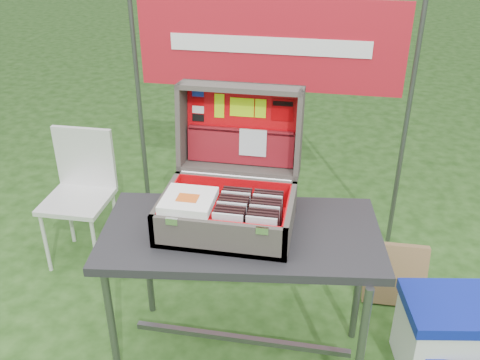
% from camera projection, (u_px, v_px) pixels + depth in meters
% --- Properties ---
extents(ground, '(80.00, 80.00, 0.00)m').
position_uv_depth(ground, '(235.00, 341.00, 2.83)').
color(ground, '#1A3C0F').
rests_on(ground, ground).
extents(table, '(1.31, 0.78, 0.77)m').
position_uv_depth(table, '(241.00, 298.00, 2.56)').
color(table, black).
rests_on(table, ground).
extents(table_top, '(1.31, 0.78, 0.04)m').
position_uv_depth(table_top, '(241.00, 234.00, 2.38)').
color(table_top, black).
rests_on(table_top, ground).
extents(table_leg_fl, '(0.04, 0.04, 0.73)m').
position_uv_depth(table_leg_fl, '(111.00, 322.00, 2.44)').
color(table_leg_fl, '#59595B').
rests_on(table_leg_fl, ground).
extents(table_leg_fr, '(0.04, 0.04, 0.73)m').
position_uv_depth(table_leg_fr, '(360.00, 356.00, 2.26)').
color(table_leg_fr, '#59595B').
rests_on(table_leg_fr, ground).
extents(table_leg_bl, '(0.04, 0.04, 0.73)m').
position_uv_depth(table_leg_bl, '(147.00, 257.00, 2.87)').
color(table_leg_bl, '#59595B').
rests_on(table_leg_bl, ground).
extents(table_leg_br, '(0.04, 0.04, 0.73)m').
position_uv_depth(table_leg_br, '(359.00, 282.00, 2.69)').
color(table_leg_br, '#59595B').
rests_on(table_leg_br, ground).
extents(table_brace, '(1.09, 0.03, 0.03)m').
position_uv_depth(table_brace, '(241.00, 339.00, 2.68)').
color(table_brace, '#59595B').
rests_on(table_brace, ground).
extents(suitcase, '(0.58, 0.57, 0.56)m').
position_uv_depth(suitcase, '(229.00, 167.00, 2.31)').
color(suitcase, '#5B534C').
rests_on(suitcase, table).
extents(suitcase_base_bottom, '(0.58, 0.41, 0.02)m').
position_uv_depth(suitcase_base_bottom, '(227.00, 226.00, 2.38)').
color(suitcase_base_bottom, '#5B534C').
rests_on(suitcase_base_bottom, table_top).
extents(suitcase_base_wall_front, '(0.58, 0.02, 0.15)m').
position_uv_depth(suitcase_base_wall_front, '(217.00, 238.00, 2.18)').
color(suitcase_base_wall_front, '#5B534C').
rests_on(suitcase_base_wall_front, table_top).
extents(suitcase_base_wall_back, '(0.58, 0.02, 0.15)m').
position_uv_depth(suitcase_base_wall_back, '(235.00, 192.00, 2.52)').
color(suitcase_base_wall_back, '#5B534C').
rests_on(suitcase_base_wall_back, table_top).
extents(suitcase_base_wall_left, '(0.02, 0.41, 0.15)m').
position_uv_depth(suitcase_base_wall_left, '(166.00, 207.00, 2.39)').
color(suitcase_base_wall_left, '#5B534C').
rests_on(suitcase_base_wall_left, table_top).
extents(suitcase_base_wall_right, '(0.02, 0.41, 0.15)m').
position_uv_depth(suitcase_base_wall_right, '(290.00, 220.00, 2.31)').
color(suitcase_base_wall_right, '#5B534C').
rests_on(suitcase_base_wall_right, table_top).
extents(suitcase_liner_floor, '(0.53, 0.37, 0.01)m').
position_uv_depth(suitcase_liner_floor, '(227.00, 223.00, 2.37)').
color(suitcase_liner_floor, red).
rests_on(suitcase_liner_floor, suitcase_base_bottom).
extents(suitcase_latch_left, '(0.05, 0.01, 0.03)m').
position_uv_depth(suitcase_latch_left, '(172.00, 221.00, 2.17)').
color(suitcase_latch_left, silver).
rests_on(suitcase_latch_left, suitcase_base_wall_front).
extents(suitcase_latch_right, '(0.05, 0.01, 0.03)m').
position_uv_depth(suitcase_latch_right, '(262.00, 231.00, 2.11)').
color(suitcase_latch_right, silver).
rests_on(suitcase_latch_right, suitcase_base_wall_front).
extents(suitcase_hinge, '(0.52, 0.02, 0.02)m').
position_uv_depth(suitcase_hinge, '(236.00, 176.00, 2.49)').
color(suitcase_hinge, silver).
rests_on(suitcase_hinge, suitcase_base_wall_back).
extents(suitcase_lid_back, '(0.58, 0.07, 0.41)m').
position_uv_depth(suitcase_lid_back, '(242.00, 126.00, 2.55)').
color(suitcase_lid_back, '#5B534C').
rests_on(suitcase_lid_back, suitcase_base_wall_back).
extents(suitcase_lid_rim_far, '(0.58, 0.16, 0.04)m').
position_uv_depth(suitcase_lid_rim_far, '(241.00, 88.00, 2.42)').
color(suitcase_lid_rim_far, '#5B534C').
rests_on(suitcase_lid_rim_far, suitcase_lid_back).
extents(suitcase_lid_rim_near, '(0.58, 0.16, 0.04)m').
position_uv_depth(suitcase_lid_rim_near, '(239.00, 169.00, 2.56)').
color(suitcase_lid_rim_near, '#5B534C').
rests_on(suitcase_lid_rim_near, suitcase_lid_back).
extents(suitcase_lid_rim_left, '(0.02, 0.20, 0.43)m').
position_uv_depth(suitcase_lid_rim_left, '(182.00, 125.00, 2.53)').
color(suitcase_lid_rim_left, '#5B534C').
rests_on(suitcase_lid_rim_left, suitcase_lid_back).
extents(suitcase_lid_rim_right, '(0.02, 0.20, 0.43)m').
position_uv_depth(suitcase_lid_rim_right, '(299.00, 134.00, 2.44)').
color(suitcase_lid_rim_right, '#5B534C').
rests_on(suitcase_lid_rim_right, suitcase_lid_back).
extents(suitcase_lid_liner, '(0.53, 0.05, 0.36)m').
position_uv_depth(suitcase_lid_liner, '(242.00, 126.00, 2.54)').
color(suitcase_lid_liner, red).
rests_on(suitcase_lid_liner, suitcase_lid_back).
extents(suitcase_liner_wall_front, '(0.53, 0.01, 0.13)m').
position_uv_depth(suitcase_liner_wall_front, '(218.00, 234.00, 2.19)').
color(suitcase_liner_wall_front, red).
rests_on(suitcase_liner_wall_front, suitcase_base_bottom).
extents(suitcase_liner_wall_back, '(0.53, 0.01, 0.13)m').
position_uv_depth(suitcase_liner_wall_back, '(235.00, 191.00, 2.50)').
color(suitcase_liner_wall_back, red).
rests_on(suitcase_liner_wall_back, suitcase_base_bottom).
extents(suitcase_liner_wall_left, '(0.01, 0.37, 0.13)m').
position_uv_depth(suitcase_liner_wall_left, '(169.00, 206.00, 2.39)').
color(suitcase_liner_wall_left, red).
rests_on(suitcase_liner_wall_left, suitcase_base_bottom).
extents(suitcase_liner_wall_right, '(0.01, 0.37, 0.13)m').
position_uv_depth(suitcase_liner_wall_right, '(287.00, 217.00, 2.30)').
color(suitcase_liner_wall_right, red).
rests_on(suitcase_liner_wall_right, suitcase_base_bottom).
extents(suitcase_lid_pocket, '(0.51, 0.05, 0.17)m').
position_uv_depth(suitcase_lid_pocket, '(241.00, 147.00, 2.55)').
color(suitcase_lid_pocket, maroon).
rests_on(suitcase_lid_pocket, suitcase_lid_liner).
extents(suitcase_pocket_edge, '(0.50, 0.02, 0.02)m').
position_uv_depth(suitcase_pocket_edge, '(241.00, 131.00, 2.52)').
color(suitcase_pocket_edge, maroon).
rests_on(suitcase_pocket_edge, suitcase_lid_pocket).
extents(suitcase_pocket_cd, '(0.13, 0.03, 0.13)m').
position_uv_depth(suitcase_pocket_cd, '(253.00, 143.00, 2.52)').
color(suitcase_pocket_cd, silver).
rests_on(suitcase_pocket_cd, suitcase_lid_pocket).
extents(lid_sticker_cc_a, '(0.06, 0.01, 0.04)m').
position_uv_depth(lid_sticker_cc_a, '(198.00, 93.00, 2.51)').
color(lid_sticker_cc_a, '#1933B2').
rests_on(lid_sticker_cc_a, suitcase_lid_liner).
extents(lid_sticker_cc_b, '(0.06, 0.01, 0.04)m').
position_uv_depth(lid_sticker_cc_b, '(198.00, 101.00, 2.52)').
color(lid_sticker_cc_b, '#AA0004').
rests_on(lid_sticker_cc_b, suitcase_lid_liner).
extents(lid_sticker_cc_c, '(0.06, 0.01, 0.04)m').
position_uv_depth(lid_sticker_cc_c, '(198.00, 110.00, 2.54)').
color(lid_sticker_cc_c, white).
rests_on(lid_sticker_cc_c, suitcase_lid_liner).
extents(lid_sticker_cc_d, '(0.06, 0.01, 0.04)m').
position_uv_depth(lid_sticker_cc_d, '(198.00, 118.00, 2.55)').
color(lid_sticker_cc_d, black).
rests_on(lid_sticker_cc_d, suitcase_lid_liner).
extents(lid_card_neon_tall, '(0.05, 0.02, 0.11)m').
position_uv_depth(lid_card_neon_tall, '(219.00, 106.00, 2.51)').
color(lid_card_neon_tall, '#B7F70B').
rests_on(lid_card_neon_tall, suitcase_lid_liner).
extents(lid_card_neon_main, '(0.11, 0.01, 0.09)m').
position_uv_depth(lid_card_neon_main, '(242.00, 107.00, 2.50)').
color(lid_card_neon_main, '#B7F70B').
rests_on(lid_card_neon_main, suitcase_lid_liner).
extents(lid_card_neon_small, '(0.05, 0.01, 0.09)m').
position_uv_depth(lid_card_neon_small, '(260.00, 109.00, 2.48)').
color(lid_card_neon_small, '#B7F70B').
rests_on(lid_card_neon_small, suitcase_lid_liner).
extents(lid_sticker_band, '(0.10, 0.02, 0.10)m').
position_uv_depth(lid_sticker_band, '(283.00, 110.00, 2.46)').
color(lid_sticker_band, '#AA0004').
rests_on(lid_sticker_band, suitcase_lid_liner).
extents(lid_sticker_band_bar, '(0.09, 0.01, 0.02)m').
position_uv_depth(lid_sticker_band_bar, '(283.00, 104.00, 2.45)').
color(lid_sticker_band_bar, black).
rests_on(lid_sticker_band_bar, suitcase_lid_liner).
extents(cd_left_0, '(0.13, 0.01, 0.15)m').
position_uv_depth(cd_left_0, '(228.00, 229.00, 2.20)').
color(cd_left_0, silver).
rests_on(cd_left_0, suitcase_liner_floor).
extents(cd_left_1, '(0.13, 0.01, 0.15)m').
position_uv_depth(cd_left_1, '(229.00, 226.00, 2.22)').
color(cd_left_1, black).
rests_on(cd_left_1, suitcase_liner_floor).
extents(cd_left_2, '(0.13, 0.01, 0.15)m').
position_uv_depth(cd_left_2, '(230.00, 223.00, 2.23)').
color(cd_left_2, black).
rests_on(cd_left_2, suitcase_liner_floor).
extents(cd_left_3, '(0.13, 0.01, 0.15)m').
position_uv_depth(cd_left_3, '(231.00, 220.00, 2.25)').
color(cd_left_3, black).
rests_on(cd_left_3, suitcase_liner_floor).
extents(cd_left_4, '(0.13, 0.01, 0.15)m').
position_uv_depth(cd_left_4, '(232.00, 218.00, 2.27)').
color(cd_left_4, silver).
rests_on(cd_left_4, suitcase_liner_floor).
extents(cd_left_5, '(0.13, 0.01, 0.15)m').
position_uv_depth(cd_left_5, '(233.00, 215.00, 2.29)').
color(cd_left_5, black).
rests_on(cd_left_5, suitcase_liner_floor).
extents(cd_left_6, '(0.13, 0.01, 0.15)m').
position_uv_depth(cd_left_6, '(234.00, 212.00, 2.31)').
color(cd_left_6, black).
rests_on(cd_left_6, suitcase_liner_floor).
extents(cd_left_7, '(0.13, 0.01, 0.15)m').
position_uv_depth(cd_left_7, '(235.00, 209.00, 2.33)').
color(cd_left_7, black).
rests_on(cd_left_7, suitcase_liner_floor).
extents(cd_left_8, '(0.13, 0.01, 0.15)m').
position_uv_depth(cd_left_8, '(236.00, 207.00, 2.35)').
color(cd_left_8, silver).
rests_on(cd_left_8, suitcase_liner_floor).
extents(cd_left_9, '(0.13, 0.01, 0.15)m').
position_uv_depth(cd_left_9, '(237.00, 204.00, 2.37)').
color(cd_left_9, black).
rests_on(cd_left_9, suitcase_liner_floor).
extents(cd_left_10, '(0.13, 0.01, 0.15)m').
position_uv_depth(cd_left_10, '(238.00, 202.00, 2.39)').
color(cd_left_10, black).
rests_on(cd_left_10, suitcase_liner_floor).
extents(cd_right_0, '(0.13, 0.01, 0.15)m').
position_uv_depth(cd_right_0, '(261.00, 233.00, 2.17)').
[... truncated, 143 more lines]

